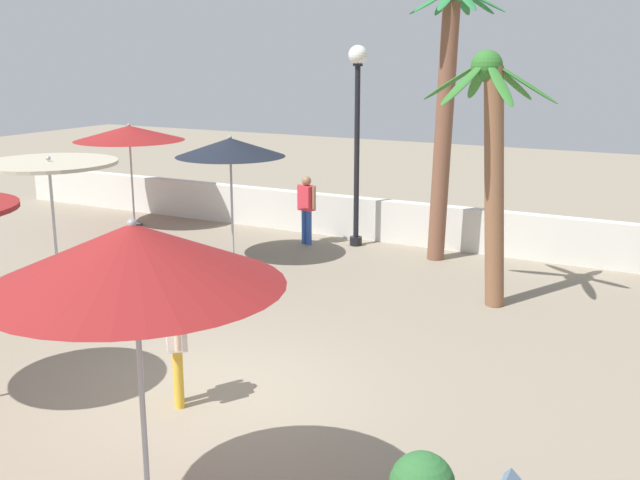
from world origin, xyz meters
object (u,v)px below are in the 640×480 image
at_px(patio_umbrella_3, 230,148).
at_px(palm_tree_1, 492,149).
at_px(patio_umbrella_2, 50,175).
at_px(guest_2, 176,337).
at_px(guest_0, 307,204).
at_px(patio_umbrella_4, 129,134).
at_px(palm_tree_0, 447,91).
at_px(patio_umbrella_0, 133,256).
at_px(lamp_post_0, 357,115).

bearing_deg(patio_umbrella_3, palm_tree_1, -2.23).
xyz_separation_m(patio_umbrella_2, guest_2, (4.28, -2.13, -1.40)).
relative_size(patio_umbrella_2, guest_2, 1.72).
bearing_deg(guest_2, guest_0, 107.97).
relative_size(patio_umbrella_4, guest_0, 1.73).
xyz_separation_m(patio_umbrella_2, patio_umbrella_3, (1.06, 3.79, 0.10)).
relative_size(patio_umbrella_2, patio_umbrella_4, 0.96).
relative_size(palm_tree_0, palm_tree_1, 1.34).
bearing_deg(guest_2, palm_tree_0, 85.79).
xyz_separation_m(patio_umbrella_0, guest_0, (-4.05, 10.25, -1.71)).
bearing_deg(patio_umbrella_4, patio_umbrella_3, -21.70).
xyz_separation_m(palm_tree_1, lamp_post_0, (-3.78, 2.70, 0.23)).
height_order(patio_umbrella_3, lamp_post_0, lamp_post_0).
bearing_deg(palm_tree_0, palm_tree_1, -55.86).
relative_size(patio_umbrella_0, guest_2, 1.96).
relative_size(palm_tree_0, guest_0, 3.68).
distance_m(palm_tree_1, guest_0, 5.62).
bearing_deg(guest_0, palm_tree_0, 2.94).
xyz_separation_m(patio_umbrella_0, patio_umbrella_4, (-8.87, 9.86, -0.32)).
relative_size(patio_umbrella_0, patio_umbrella_3, 1.12).
height_order(patio_umbrella_2, patio_umbrella_4, patio_umbrella_2).
height_order(patio_umbrella_0, patio_umbrella_4, patio_umbrella_0).
distance_m(patio_umbrella_3, patio_umbrella_4, 4.50).
height_order(patio_umbrella_4, palm_tree_0, palm_tree_0).
relative_size(patio_umbrella_0, patio_umbrella_2, 1.14).
bearing_deg(patio_umbrella_0, patio_umbrella_4, 131.95).
height_order(patio_umbrella_0, patio_umbrella_2, patio_umbrella_0).
bearing_deg(patio_umbrella_4, guest_0, 4.60).
distance_m(palm_tree_1, lamp_post_0, 4.65).
relative_size(palm_tree_1, guest_0, 2.75).
bearing_deg(guest_0, patio_umbrella_0, -68.44).
relative_size(lamp_post_0, guest_2, 2.93).
bearing_deg(lamp_post_0, patio_umbrella_2, -113.67).
relative_size(lamp_post_0, guest_0, 2.82).
relative_size(patio_umbrella_0, palm_tree_1, 0.68).
bearing_deg(palm_tree_0, guest_0, -177.06).
height_order(lamp_post_0, guest_2, lamp_post_0).
bearing_deg(patio_umbrella_2, lamp_post_0, 66.33).
bearing_deg(patio_umbrella_3, guest_0, 72.68).
distance_m(lamp_post_0, guest_2, 8.78).
xyz_separation_m(patio_umbrella_4, guest_2, (7.40, -7.58, -1.43)).
distance_m(patio_umbrella_4, palm_tree_1, 9.83).
distance_m(patio_umbrella_0, guest_0, 11.15).
bearing_deg(patio_umbrella_0, palm_tree_0, 94.77).
relative_size(palm_tree_1, lamp_post_0, 0.98).
distance_m(patio_umbrella_3, lamp_post_0, 3.05).
bearing_deg(patio_umbrella_2, guest_2, -26.40).
xyz_separation_m(patio_umbrella_2, guest_0, (1.70, 5.84, -1.36)).
distance_m(patio_umbrella_4, palm_tree_0, 8.10).
xyz_separation_m(patio_umbrella_4, lamp_post_0, (5.86, 0.82, 0.61)).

